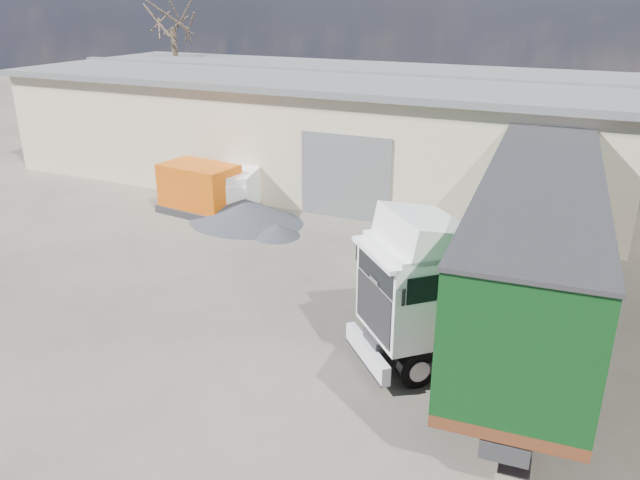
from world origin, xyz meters
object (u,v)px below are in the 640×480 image
at_px(tractor_unit, 441,298).
at_px(box_trailer, 536,237).
at_px(bare_tree, 172,12).
at_px(orange_skip, 200,192).
at_px(panel_van, 240,185).

relative_size(tractor_unit, box_trailer, 0.43).
xyz_separation_m(bare_tree, orange_skip, (10.00, -11.99, -6.99)).
relative_size(bare_tree, box_trailer, 0.69).
bearing_deg(tractor_unit, bare_tree, -173.98).
distance_m(tractor_unit, panel_van, 14.41).
distance_m(bare_tree, tractor_unit, 30.15).
xyz_separation_m(bare_tree, tractor_unit, (22.48, -19.11, -6.19)).
bearing_deg(panel_van, orange_skip, -138.23).
bearing_deg(tractor_unit, orange_skip, -163.34).
height_order(bare_tree, box_trailer, bare_tree).
xyz_separation_m(tractor_unit, orange_skip, (-12.48, 7.13, -0.80)).
bearing_deg(panel_van, tractor_unit, -52.48).
height_order(tractor_unit, panel_van, tractor_unit).
bearing_deg(box_trailer, tractor_unit, -130.17).
height_order(bare_tree, orange_skip, bare_tree).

